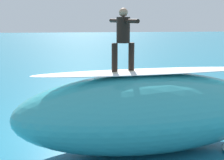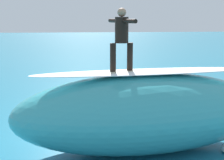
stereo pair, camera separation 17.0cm
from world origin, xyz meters
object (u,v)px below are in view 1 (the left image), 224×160
at_px(surfboard_paddling, 105,105).
at_px(surfer_paddling, 102,101).
at_px(surfer_riding, 123,35).
at_px(surfboard_riding, 123,73).

height_order(surfboard_paddling, surfer_paddling, surfer_paddling).
bearing_deg(surfer_riding, surfboard_riding, 0.00).
bearing_deg(surfer_paddling, surfer_riding, -116.05).
distance_m(surfer_riding, surfboard_paddling, 5.13).
bearing_deg(surfer_paddling, surfboard_paddling, 0.00).
height_order(surfboard_riding, surfer_paddling, surfboard_riding).
xyz_separation_m(surfer_riding, surfboard_paddling, (0.01, -4.23, -2.89)).
xyz_separation_m(surfboard_paddling, surfer_paddling, (0.10, 0.05, 0.16)).
bearing_deg(surfer_riding, surfer_paddling, -105.83).
xyz_separation_m(surfboard_riding, surfboard_paddling, (0.01, -4.23, -1.99)).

